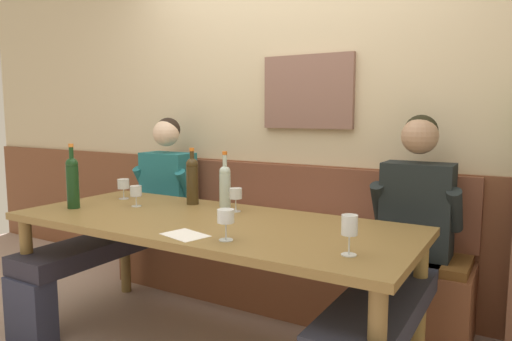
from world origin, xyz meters
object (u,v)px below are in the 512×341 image
object	(u,v)px
wine_bottle_clear_water	(192,179)
wine_glass_by_bottle	(123,185)
wall_bench	(274,263)
person_right_seat	(400,249)
dining_table	(208,233)
wine_bottle_green_tall	(225,184)
wine_glass_center_front	(236,195)
wine_glass_center_rear	(226,218)
wine_glass_mid_right	(136,192)
wine_bottle_amber_mid	(73,181)
person_left_seat	(132,212)
wine_glass_right_end	(350,227)

from	to	relation	value
wine_bottle_clear_water	wine_glass_by_bottle	bearing A→B (deg)	-170.15
wall_bench	wine_glass_by_bottle	size ratio (longest dim) A/B	18.85
person_right_seat	wine_bottle_clear_water	size ratio (longest dim) A/B	3.85
dining_table	wine_bottle_green_tall	world-z (taller)	wine_bottle_green_tall
dining_table	wine_glass_by_bottle	bearing A→B (deg)	166.22
wine_bottle_green_tall	wine_glass_center_front	size ratio (longest dim) A/B	2.47
person_right_seat	wine_bottle_clear_water	xyz separation A→B (m)	(-1.27, -0.06, 0.27)
dining_table	wine_glass_center_rear	size ratio (longest dim) A/B	15.58
wine_bottle_green_tall	wine_glass_mid_right	distance (m)	0.55
wine_bottle_amber_mid	wine_glass_by_bottle	world-z (taller)	wine_bottle_amber_mid
person_left_seat	wine_bottle_clear_water	size ratio (longest dim) A/B	3.86
wine_bottle_clear_water	wine_bottle_amber_mid	bearing A→B (deg)	-139.41
wine_glass_mid_right	wine_glass_right_end	size ratio (longest dim) A/B	0.77
wine_bottle_clear_water	wine_glass_center_rear	distance (m)	0.88
wine_glass_by_bottle	wine_glass_right_end	bearing A→B (deg)	-14.04
wine_bottle_green_tall	wine_bottle_amber_mid	xyz separation A→B (m)	(-0.76, -0.49, 0.03)
wine_glass_by_bottle	person_right_seat	bearing A→B (deg)	4.81
dining_table	wine_glass_center_rear	bearing A→B (deg)	-42.54
wine_glass_right_end	wine_bottle_amber_mid	bearing A→B (deg)	178.19
wine_glass_by_bottle	wine_glass_right_end	world-z (taller)	wine_glass_right_end
person_right_seat	wine_glass_right_end	xyz separation A→B (m)	(-0.07, -0.58, 0.23)
person_left_seat	person_right_seat	bearing A→B (deg)	0.22
wall_bench	dining_table	world-z (taller)	wall_bench
dining_table	wine_glass_mid_right	world-z (taller)	wine_glass_mid_right
wine_bottle_clear_water	person_right_seat	bearing A→B (deg)	2.76
wine_bottle_amber_mid	wine_glass_center_rear	distance (m)	1.19
dining_table	wine_bottle_clear_water	size ratio (longest dim) A/B	6.24
wine_bottle_green_tall	wine_glass_right_end	world-z (taller)	wine_bottle_green_tall
wall_bench	wine_glass_mid_right	size ratio (longest dim) A/B	19.60
wine_bottle_green_tall	wine_glass_center_front	bearing A→B (deg)	-31.76
wine_bottle_amber_mid	wine_glass_center_front	distance (m)	0.98
wine_glass_center_rear	wine_glass_by_bottle	bearing A→B (deg)	156.80
wine_glass_center_rear	wine_glass_right_end	xyz separation A→B (m)	(0.55, 0.07, 0.01)
dining_table	wine_bottle_clear_water	bearing A→B (deg)	138.57
wine_glass_by_bottle	wine_bottle_green_tall	bearing A→B (deg)	9.29
person_right_seat	wine_glass_mid_right	size ratio (longest dim) A/B	10.66
person_right_seat	wine_glass_by_bottle	world-z (taller)	person_right_seat
wine_glass_mid_right	wine_glass_center_front	bearing A→B (deg)	16.93
wine_bottle_amber_mid	wine_glass_right_end	bearing A→B (deg)	-1.81
dining_table	wine_bottle_amber_mid	world-z (taller)	wine_bottle_amber_mid
wall_bench	wine_bottle_clear_water	xyz separation A→B (m)	(-0.33, -0.45, 0.61)
wine_glass_center_rear	wine_glass_center_front	world-z (taller)	wine_glass_center_rear
person_left_seat	wine_glass_right_end	distance (m)	1.89
person_right_seat	wine_bottle_amber_mid	world-z (taller)	person_right_seat
person_right_seat	wine_glass_center_rear	xyz separation A→B (m)	(-0.62, -0.65, 0.21)
wine_glass_mid_right	wine_bottle_green_tall	bearing A→B (deg)	29.03
person_left_seat	wine_bottle_amber_mid	xyz separation A→B (m)	(0.05, -0.51, 0.29)
wine_bottle_amber_mid	wine_glass_mid_right	world-z (taller)	wine_bottle_amber_mid
wine_glass_mid_right	wine_glass_right_end	world-z (taller)	wine_glass_right_end
person_left_seat	wine_glass_center_rear	bearing A→B (deg)	-27.37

